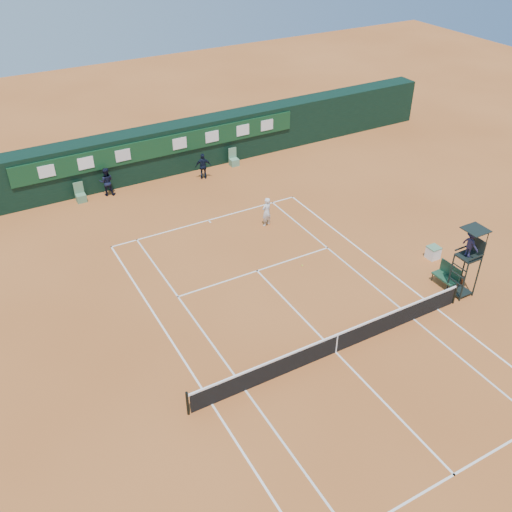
{
  "coord_description": "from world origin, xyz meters",
  "views": [
    {
      "loc": [
        -10.95,
        -13.0,
        15.97
      ],
      "look_at": [
        -0.29,
        6.0,
        1.2
      ],
      "focal_mm": 40.0,
      "sensor_mm": 36.0,
      "label": 1
    }
  ],
  "objects_px": {
    "umpire_chair": "(470,248)",
    "player": "(267,212)",
    "tennis_net": "(337,343)",
    "player_bench": "(447,274)",
    "cooler": "(433,252)"
  },
  "relations": [
    {
      "from": "cooler",
      "to": "umpire_chair",
      "type": "bearing_deg",
      "value": -109.79
    },
    {
      "from": "player_bench",
      "to": "cooler",
      "type": "relative_size",
      "value": 1.86
    },
    {
      "from": "player_bench",
      "to": "player",
      "type": "height_order",
      "value": "player"
    },
    {
      "from": "umpire_chair",
      "to": "player",
      "type": "bearing_deg",
      "value": 115.83
    },
    {
      "from": "player_bench",
      "to": "player",
      "type": "distance_m",
      "value": 9.84
    },
    {
      "from": "player_bench",
      "to": "cooler",
      "type": "xyz_separation_m",
      "value": [
        1.06,
        1.95,
        -0.27
      ]
    },
    {
      "from": "tennis_net",
      "to": "cooler",
      "type": "xyz_separation_m",
      "value": [
        8.14,
        3.11,
        -0.18
      ]
    },
    {
      "from": "tennis_net",
      "to": "umpire_chair",
      "type": "height_order",
      "value": "umpire_chair"
    },
    {
      "from": "umpire_chair",
      "to": "cooler",
      "type": "height_order",
      "value": "umpire_chair"
    },
    {
      "from": "tennis_net",
      "to": "player_bench",
      "type": "height_order",
      "value": "same"
    },
    {
      "from": "tennis_net",
      "to": "umpire_chair",
      "type": "distance_m",
      "value": 7.42
    },
    {
      "from": "umpire_chair",
      "to": "tennis_net",
      "type": "bearing_deg",
      "value": -177.12
    },
    {
      "from": "umpire_chair",
      "to": "cooler",
      "type": "xyz_separation_m",
      "value": [
        0.99,
        2.75,
        -2.13
      ]
    },
    {
      "from": "tennis_net",
      "to": "player",
      "type": "relative_size",
      "value": 7.78
    },
    {
      "from": "tennis_net",
      "to": "umpire_chair",
      "type": "xyz_separation_m",
      "value": [
        7.15,
        0.36,
        1.95
      ]
    }
  ]
}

